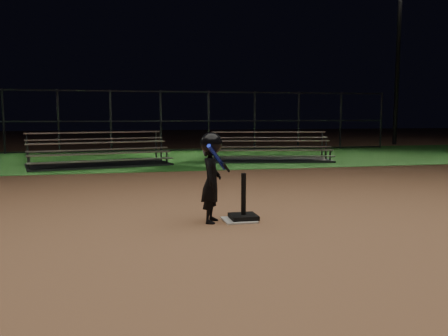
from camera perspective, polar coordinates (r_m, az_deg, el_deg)
The scene contains 9 objects.
ground at distance 6.72m, azimuth 1.85°, elevation -6.46°, with size 80.00×80.00×0.00m, color #9E6947.
grass_strip at distance 16.50m, azimuth -6.77°, elevation 1.25°, with size 60.00×8.00×0.01m, color #23601F.
home_plate at distance 6.72m, azimuth 1.85°, elevation -6.36°, with size 0.45×0.45×0.02m, color beige.
batting_tee at distance 6.73m, azimuth 2.39°, elevation -5.25°, with size 0.38×0.38×0.66m.
child_batter at distance 6.52m, azimuth -1.55°, elevation -0.86°, with size 0.48×0.62×1.27m.
bleacher_left at distance 14.38m, azimuth -15.02°, elevation 1.09°, with size 4.37×2.78×0.99m.
bleacher_right at distance 15.48m, azimuth 5.70°, elevation 1.62°, with size 4.14×2.55×0.95m.
backstop_fence at distance 19.42m, azimuth -7.71°, elevation 5.70°, with size 20.08×0.08×2.50m.
light_pole_right at distance 25.51m, azimuth 20.58°, elevation 13.86°, with size 0.90×0.53×8.30m.
Camera 1 is at (-1.62, -6.35, 1.51)m, focal length 37.46 mm.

